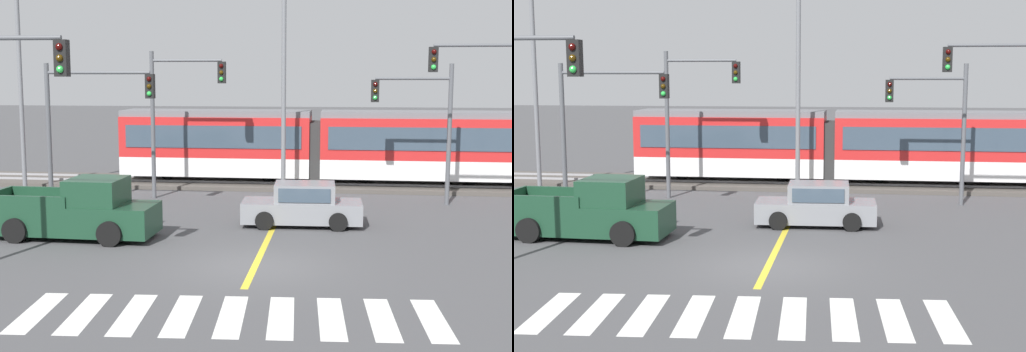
# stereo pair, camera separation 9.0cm
# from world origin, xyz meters

# --- Properties ---
(ground_plane) EXTENTS (200.00, 200.00, 0.00)m
(ground_plane) POSITION_xyz_m (0.00, 0.00, 0.00)
(ground_plane) COLOR #474749
(track_bed) EXTENTS (120.00, 4.00, 0.18)m
(track_bed) POSITION_xyz_m (0.00, 14.66, 0.09)
(track_bed) COLOR #4C4742
(track_bed) RESTS_ON ground
(rail_near) EXTENTS (120.00, 0.08, 0.10)m
(rail_near) POSITION_xyz_m (0.00, 13.94, 0.23)
(rail_near) COLOR #939399
(rail_near) RESTS_ON track_bed
(rail_far) EXTENTS (120.00, 0.08, 0.10)m
(rail_far) POSITION_xyz_m (0.00, 15.38, 0.23)
(rail_far) COLOR #939399
(rail_far) RESTS_ON track_bed
(light_rail_tram) EXTENTS (28.00, 2.64, 3.43)m
(light_rail_tram) POSITION_xyz_m (5.83, 14.66, 2.05)
(light_rail_tram) COLOR silver
(light_rail_tram) RESTS_ON track_bed
(crosswalk_stripe_0) EXTENTS (0.74, 2.83, 0.01)m
(crosswalk_stripe_0) POSITION_xyz_m (-4.39, -4.43, 0.00)
(crosswalk_stripe_0) COLOR silver
(crosswalk_stripe_0) RESTS_ON ground
(crosswalk_stripe_1) EXTENTS (0.74, 2.83, 0.01)m
(crosswalk_stripe_1) POSITION_xyz_m (-3.29, -4.36, 0.00)
(crosswalk_stripe_1) COLOR silver
(crosswalk_stripe_1) RESTS_ON ground
(crosswalk_stripe_2) EXTENTS (0.74, 2.83, 0.01)m
(crosswalk_stripe_2) POSITION_xyz_m (-2.20, -4.29, 0.00)
(crosswalk_stripe_2) COLOR silver
(crosswalk_stripe_2) RESTS_ON ground
(crosswalk_stripe_3) EXTENTS (0.74, 2.83, 0.01)m
(crosswalk_stripe_3) POSITION_xyz_m (-1.10, -4.22, 0.00)
(crosswalk_stripe_3) COLOR silver
(crosswalk_stripe_3) RESTS_ON ground
(crosswalk_stripe_4) EXTENTS (0.74, 2.83, 0.01)m
(crosswalk_stripe_4) POSITION_xyz_m (0.00, -4.15, 0.00)
(crosswalk_stripe_4) COLOR silver
(crosswalk_stripe_4) RESTS_ON ground
(crosswalk_stripe_5) EXTENTS (0.74, 2.83, 0.01)m
(crosswalk_stripe_5) POSITION_xyz_m (1.10, -4.08, 0.00)
(crosswalk_stripe_5) COLOR silver
(crosswalk_stripe_5) RESTS_ON ground
(crosswalk_stripe_6) EXTENTS (0.74, 2.83, 0.01)m
(crosswalk_stripe_6) POSITION_xyz_m (2.20, -4.01, 0.00)
(crosswalk_stripe_6) COLOR silver
(crosswalk_stripe_6) RESTS_ON ground
(crosswalk_stripe_7) EXTENTS (0.74, 2.83, 0.01)m
(crosswalk_stripe_7) POSITION_xyz_m (3.29, -3.94, 0.00)
(crosswalk_stripe_7) COLOR silver
(crosswalk_stripe_7) RESTS_ON ground
(crosswalk_stripe_8) EXTENTS (0.74, 2.83, 0.01)m
(crosswalk_stripe_8) POSITION_xyz_m (4.39, -3.86, 0.00)
(crosswalk_stripe_8) COLOR silver
(crosswalk_stripe_8) RESTS_ON ground
(lane_centre_line) EXTENTS (0.20, 14.81, 0.01)m
(lane_centre_line) POSITION_xyz_m (0.00, 5.26, 0.00)
(lane_centre_line) COLOR gold
(lane_centre_line) RESTS_ON ground
(sedan_crossing) EXTENTS (4.26, 2.03, 1.52)m
(sedan_crossing) POSITION_xyz_m (0.98, 5.63, 0.70)
(sedan_crossing) COLOR gray
(sedan_crossing) RESTS_ON ground
(pickup_truck) EXTENTS (5.46, 2.36, 1.98)m
(pickup_truck) POSITION_xyz_m (-6.18, 2.81, 0.84)
(pickup_truck) COLOR #193D28
(pickup_truck) RESTS_ON ground
(traffic_light_far_left) EXTENTS (3.25, 0.38, 6.28)m
(traffic_light_far_left) POSITION_xyz_m (-4.67, 10.51, 4.12)
(traffic_light_far_left) COLOR #515459
(traffic_light_far_left) RESTS_ON ground
(traffic_light_far_right) EXTENTS (3.25, 0.38, 5.73)m
(traffic_light_far_right) POSITION_xyz_m (5.53, 10.34, 3.70)
(traffic_light_far_right) COLOR #515459
(traffic_light_far_right) RESTS_ON ground
(traffic_light_mid_left) EXTENTS (4.25, 0.38, 5.72)m
(traffic_light_mid_left) POSITION_xyz_m (-7.28, 6.80, 3.86)
(traffic_light_mid_left) COLOR #515459
(traffic_light_mid_left) RESTS_ON ground
(traffic_light_mid_right) EXTENTS (4.25, 0.38, 6.79)m
(traffic_light_mid_right) POSITION_xyz_m (8.20, 7.41, 4.48)
(traffic_light_mid_right) COLOR #515459
(traffic_light_mid_right) RESTS_ON ground
(street_lamp_west) EXTENTS (2.36, 0.28, 9.90)m
(street_lamp_west) POSITION_xyz_m (-11.79, 11.39, 5.57)
(street_lamp_west) COLOR slate
(street_lamp_west) RESTS_ON ground
(street_lamp_centre) EXTENTS (2.50, 0.28, 9.58)m
(street_lamp_centre) POSITION_xyz_m (0.02, 11.62, 5.42)
(street_lamp_centre) COLOR slate
(street_lamp_centre) RESTS_ON ground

